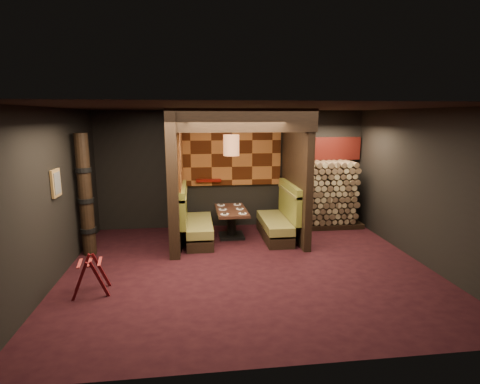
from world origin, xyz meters
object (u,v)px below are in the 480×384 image
(pendant_lamp, at_px, (231,145))
(luggage_rack, at_px, (91,274))
(dining_table, at_px, (231,219))
(firewood_stack, at_px, (327,195))
(booth_bench_right, at_px, (279,221))
(totem_column, at_px, (86,196))
(booth_bench_left, at_px, (195,223))

(pendant_lamp, height_order, luggage_rack, pendant_lamp)
(dining_table, distance_m, firewood_stack, 2.51)
(booth_bench_right, xyz_separation_m, firewood_stack, (1.35, 0.70, 0.42))
(totem_column, relative_size, firewood_stack, 1.39)
(dining_table, bearing_deg, totem_column, -166.19)
(pendant_lamp, bearing_deg, luggage_rack, -135.15)
(totem_column, bearing_deg, dining_table, 13.81)
(booth_bench_left, distance_m, dining_table, 0.85)
(booth_bench_left, xyz_separation_m, firewood_stack, (3.25, 0.70, 0.42))
(pendant_lamp, xyz_separation_m, totem_column, (-2.92, -0.67, -0.91))
(booth_bench_left, xyz_separation_m, dining_table, (0.83, 0.17, 0.02))
(booth_bench_left, height_order, firewood_stack, firewood_stack)
(booth_bench_right, xyz_separation_m, totem_column, (-3.98, -0.55, 0.79))
(totem_column, bearing_deg, luggage_rack, -74.72)
(booth_bench_right, bearing_deg, luggage_rack, -146.60)
(firewood_stack, bearing_deg, dining_table, -167.57)
(booth_bench_left, distance_m, luggage_rack, 2.81)
(pendant_lamp, xyz_separation_m, luggage_rack, (-2.44, -2.43, -1.79))
(luggage_rack, relative_size, firewood_stack, 0.36)
(dining_table, xyz_separation_m, firewood_stack, (2.42, 0.53, 0.40))
(firewood_stack, bearing_deg, pendant_lamp, -166.45)
(dining_table, distance_m, luggage_rack, 3.48)
(booth_bench_right, height_order, firewood_stack, firewood_stack)
(luggage_rack, bearing_deg, dining_table, 45.44)
(booth_bench_right, distance_m, firewood_stack, 1.58)
(firewood_stack, bearing_deg, booth_bench_right, -152.65)
(luggage_rack, bearing_deg, pendant_lamp, 44.85)
(booth_bench_right, relative_size, dining_table, 1.28)
(totem_column, bearing_deg, firewood_stack, 13.19)
(dining_table, bearing_deg, firewood_stack, 12.43)
(booth_bench_left, bearing_deg, dining_table, 11.41)
(pendant_lamp, distance_m, firewood_stack, 2.79)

